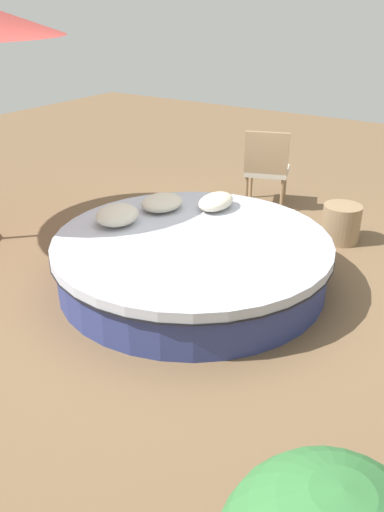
% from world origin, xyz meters
% --- Properties ---
extents(ground_plane, '(16.00, 16.00, 0.00)m').
position_xyz_m(ground_plane, '(0.00, 0.00, 0.00)').
color(ground_plane, brown).
extents(round_bed, '(2.53, 2.53, 0.45)m').
position_xyz_m(round_bed, '(0.00, 0.00, 0.23)').
color(round_bed, navy).
rests_on(round_bed, ground_plane).
extents(throw_pillow_0, '(0.47, 0.30, 0.16)m').
position_xyz_m(throw_pillow_0, '(0.75, 0.20, 0.53)').
color(throw_pillow_0, beige).
rests_on(throw_pillow_0, round_bed).
extents(throw_pillow_1, '(0.47, 0.39, 0.15)m').
position_xyz_m(throw_pillow_1, '(0.42, 0.65, 0.53)').
color(throw_pillow_1, beige).
rests_on(throw_pillow_1, round_bed).
extents(throw_pillow_2, '(0.44, 0.38, 0.19)m').
position_xyz_m(throw_pillow_2, '(-0.12, 0.77, 0.54)').
color(throw_pillow_2, beige).
rests_on(throw_pillow_2, round_bed).
extents(patio_chair, '(0.65, 0.66, 0.98)m').
position_xyz_m(patio_chair, '(2.14, 0.31, 0.56)').
color(patio_chair, '#997A56').
rests_on(patio_chair, ground_plane).
extents(side_table, '(0.41, 0.41, 0.41)m').
position_xyz_m(side_table, '(1.66, -0.83, 0.20)').
color(side_table, '#997A56').
rests_on(side_table, ground_plane).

